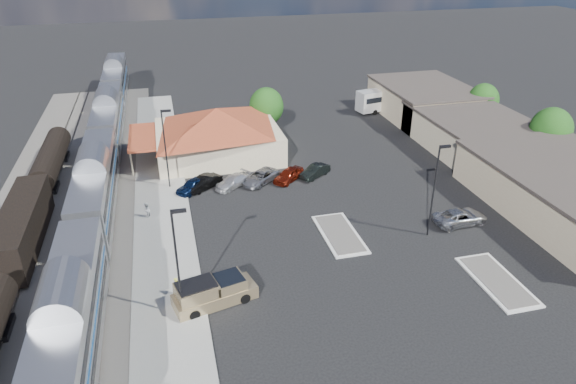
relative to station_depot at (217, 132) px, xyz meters
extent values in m
plane|color=black|center=(4.56, -24.00, -3.13)|extent=(280.00, 280.00, 0.00)
cube|color=#4C4944|center=(-16.44, -16.00, -3.07)|extent=(16.00, 100.00, 0.12)
cube|color=gray|center=(-7.44, -18.00, -3.04)|extent=(5.50, 92.00, 0.18)
cube|color=silver|center=(-13.44, -33.26, -0.08)|extent=(3.00, 20.00, 5.00)
cube|color=black|center=(-13.44, -33.26, -2.83)|extent=(2.20, 16.00, 0.60)
cube|color=silver|center=(-13.44, -12.26, -0.08)|extent=(3.00, 20.00, 5.00)
cube|color=black|center=(-13.44, -12.26, -2.83)|extent=(2.20, 16.00, 0.60)
cube|color=silver|center=(-13.44, 8.74, -0.08)|extent=(3.00, 20.00, 5.00)
cube|color=black|center=(-13.44, 8.74, -2.83)|extent=(2.20, 16.00, 0.60)
cube|color=silver|center=(-13.44, 29.74, -0.08)|extent=(3.00, 20.00, 5.00)
cube|color=black|center=(-13.44, 29.74, -2.83)|extent=(2.20, 16.00, 0.60)
cube|color=black|center=(-19.44, -17.10, -0.93)|extent=(2.80, 14.00, 3.60)
cube|color=black|center=(-19.44, -17.10, -2.83)|extent=(2.20, 12.00, 0.60)
cylinder|color=black|center=(-19.44, -1.10, -1.03)|extent=(2.80, 14.00, 2.80)
cube|color=black|center=(-19.44, -1.10, -2.83)|extent=(2.20, 12.00, 0.60)
cube|color=#BCAD8A|center=(0.06, 0.00, -1.33)|extent=(15.00, 12.00, 3.60)
pyramid|color=maroon|center=(0.06, 0.00, 1.77)|extent=(15.30, 12.24, 2.60)
cube|color=maroon|center=(-9.04, 0.00, 0.17)|extent=(3.20, 9.60, 0.25)
cube|color=#C6B28C|center=(32.56, -6.00, -1.13)|extent=(12.00, 18.00, 4.00)
cube|color=#3F3833|center=(32.56, -6.00, 1.02)|extent=(12.40, 18.40, 0.30)
cube|color=#C6B28C|center=(32.56, 8.00, -0.88)|extent=(12.00, 16.00, 4.50)
cube|color=#3F3833|center=(32.56, 8.00, 1.52)|extent=(12.40, 16.40, 0.30)
cube|color=silver|center=(8.56, -22.00, -3.06)|extent=(3.30, 7.50, 0.15)
cube|color=#4C4944|center=(8.56, -22.00, -2.97)|extent=(2.70, 6.90, 0.10)
cube|color=silver|center=(18.56, -32.00, -3.06)|extent=(3.30, 7.50, 0.15)
cube|color=#4C4944|center=(18.56, -32.00, -2.97)|extent=(2.70, 6.90, 0.10)
cylinder|color=black|center=(-6.44, -30.00, 1.37)|extent=(0.16, 0.16, 9.00)
cube|color=black|center=(-5.94, -30.00, 5.72)|extent=(1.00, 0.25, 0.22)
cylinder|color=black|center=(-6.44, -8.00, 1.37)|extent=(0.16, 0.16, 9.00)
cube|color=black|center=(-5.94, -8.00, 5.72)|extent=(1.00, 0.25, 0.22)
cylinder|color=black|center=(16.56, -24.00, 1.37)|extent=(0.16, 0.16, 9.00)
cube|color=black|center=(17.06, -24.00, 5.72)|extent=(1.00, 0.25, 0.22)
cylinder|color=#382314|center=(38.56, -12.00, -1.70)|extent=(0.30, 0.30, 2.86)
ellipsoid|color=#1E4614|center=(38.56, -12.00, 1.09)|extent=(4.94, 4.94, 5.46)
cylinder|color=#382314|center=(38.56, 2.00, -1.86)|extent=(0.30, 0.30, 2.55)
ellipsoid|color=#1E4614|center=(38.56, 2.00, 0.64)|extent=(4.41, 4.41, 4.87)
cylinder|color=#382314|center=(7.56, 6.00, -1.77)|extent=(0.30, 0.30, 2.73)
ellipsoid|color=#1E4614|center=(7.56, 6.00, 0.90)|extent=(4.71, 4.71, 5.21)
cube|color=tan|center=(-3.94, -29.03, -2.50)|extent=(6.65, 3.74, 1.03)
cube|color=tan|center=(-3.94, -29.03, -1.70)|extent=(2.84, 2.68, 1.08)
cube|color=tan|center=(-3.94, -29.03, -1.59)|extent=(3.45, 2.84, 1.26)
cylinder|color=black|center=(-1.74, -29.54, -2.72)|extent=(0.88, 0.51, 0.82)
cylinder|color=black|center=(-2.24, -27.55, -2.72)|extent=(0.88, 0.51, 0.82)
cylinder|color=black|center=(-5.64, -30.52, -2.72)|extent=(0.88, 0.51, 0.82)
cylinder|color=black|center=(-6.14, -28.52, -2.72)|extent=(0.88, 0.51, 0.82)
imported|color=#A2A4AA|center=(20.54, -22.88, -2.39)|extent=(5.52, 2.85, 1.49)
cube|color=silver|center=(28.56, 11.89, -1.15)|extent=(11.31, 4.64, 3.13)
cube|color=black|center=(28.56, 11.89, -0.77)|extent=(10.45, 4.49, 0.83)
cylinder|color=black|center=(32.57, 11.64, -2.72)|extent=(0.87, 0.44, 0.83)
cylinder|color=black|center=(32.12, 13.75, -2.72)|extent=(0.87, 0.44, 0.83)
cylinder|color=black|center=(25.54, 10.15, -2.72)|extent=(0.87, 0.44, 0.83)
cylinder|color=black|center=(25.09, 12.26, -2.72)|extent=(0.87, 0.44, 0.83)
imported|color=#D9DC44|center=(-6.67, -27.68, -2.11)|extent=(0.60, 0.72, 1.67)
imported|color=silver|center=(-8.90, -14.48, -2.16)|extent=(0.84, 0.93, 1.58)
imported|color=#0D1E42|center=(-3.94, -9.45, -2.41)|extent=(4.33, 4.02, 1.44)
imported|color=black|center=(-2.80, -9.15, -2.40)|extent=(4.48, 3.83, 1.45)
imported|color=silver|center=(0.40, -9.45, -2.48)|extent=(4.71, 4.15, 1.31)
imported|color=gray|center=(3.60, -9.15, -2.44)|extent=(5.29, 4.98, 1.39)
imported|color=maroon|center=(6.80, -9.45, -2.40)|extent=(4.40, 4.14, 1.47)
imported|color=black|center=(10.00, -9.15, -2.45)|extent=(4.23, 3.55, 1.36)
camera|label=1|loc=(-6.17, -60.62, 22.27)|focal=32.00mm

